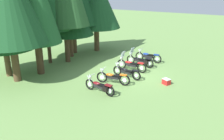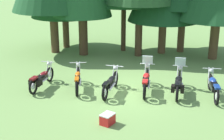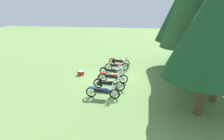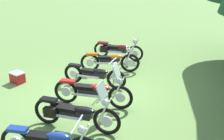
{
  "view_description": "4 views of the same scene",
  "coord_description": "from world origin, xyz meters",
  "px_view_note": "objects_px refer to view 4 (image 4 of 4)",
  "views": [
    {
      "loc": [
        -14.84,
        -7.07,
        6.15
      ],
      "look_at": [
        -0.97,
        0.78,
        0.5
      ],
      "focal_mm": 39.38,
      "sensor_mm": 36.0,
      "label": 1
    },
    {
      "loc": [
        0.86,
        -12.76,
        5.19
      ],
      "look_at": [
        -0.6,
        0.19,
        0.89
      ],
      "focal_mm": 52.62,
      "sensor_mm": 36.0,
      "label": 2
    },
    {
      "loc": [
        13.99,
        2.16,
        5.68
      ],
      "look_at": [
        0.44,
        0.03,
        0.91
      ],
      "focal_mm": 28.95,
      "sensor_mm": 36.0,
      "label": 3
    },
    {
      "loc": [
        8.65,
        2.27,
        4.18
      ],
      "look_at": [
        -0.77,
        0.42,
        0.57
      ],
      "focal_mm": 48.41,
      "sensor_mm": 36.0,
      "label": 4
    }
  ],
  "objects_px": {
    "motorcycle_2": "(95,74)",
    "motorcycle_1": "(110,61)",
    "picnic_cooler": "(17,77)",
    "motorcycle_3": "(94,91)",
    "motorcycle_4": "(74,112)",
    "motorcycle_0": "(117,49)"
  },
  "relations": [
    {
      "from": "motorcycle_3",
      "to": "motorcycle_4",
      "type": "bearing_deg",
      "value": -94.38
    },
    {
      "from": "motorcycle_4",
      "to": "motorcycle_1",
      "type": "bearing_deg",
      "value": 96.05
    },
    {
      "from": "motorcycle_0",
      "to": "picnic_cooler",
      "type": "xyz_separation_m",
      "value": [
        3.24,
        -2.99,
        -0.25
      ]
    },
    {
      "from": "motorcycle_2",
      "to": "motorcycle_3",
      "type": "xyz_separation_m",
      "value": [
        1.45,
        0.34,
        0.06
      ]
    },
    {
      "from": "motorcycle_3",
      "to": "motorcycle_4",
      "type": "distance_m",
      "value": 1.33
    },
    {
      "from": "motorcycle_0",
      "to": "motorcycle_2",
      "type": "distance_m",
      "value": 3.03
    },
    {
      "from": "motorcycle_3",
      "to": "motorcycle_4",
      "type": "relative_size",
      "value": 1.01
    },
    {
      "from": "motorcycle_1",
      "to": "motorcycle_3",
      "type": "xyz_separation_m",
      "value": [
        2.89,
        0.08,
        0.03
      ]
    },
    {
      "from": "motorcycle_1",
      "to": "picnic_cooler",
      "type": "relative_size",
      "value": 3.84
    },
    {
      "from": "motorcycle_3",
      "to": "motorcycle_1",
      "type": "bearing_deg",
      "value": 94.2
    },
    {
      "from": "picnic_cooler",
      "to": "motorcycle_1",
      "type": "bearing_deg",
      "value": 118.67
    },
    {
      "from": "motorcycle_0",
      "to": "motorcycle_3",
      "type": "relative_size",
      "value": 0.92
    },
    {
      "from": "motorcycle_0",
      "to": "motorcycle_4",
      "type": "xyz_separation_m",
      "value": [
        5.8,
        -0.05,
        0.03
      ]
    },
    {
      "from": "motorcycle_1",
      "to": "motorcycle_4",
      "type": "xyz_separation_m",
      "value": [
        4.21,
        -0.08,
        0.02
      ]
    },
    {
      "from": "motorcycle_1",
      "to": "motorcycle_3",
      "type": "relative_size",
      "value": 0.93
    },
    {
      "from": "motorcycle_2",
      "to": "motorcycle_3",
      "type": "height_order",
      "value": "motorcycle_3"
    },
    {
      "from": "motorcycle_2",
      "to": "motorcycle_4",
      "type": "bearing_deg",
      "value": -77.57
    },
    {
      "from": "motorcycle_0",
      "to": "motorcycle_2",
      "type": "xyz_separation_m",
      "value": [
        3.02,
        -0.23,
        -0.01
      ]
    },
    {
      "from": "motorcycle_2",
      "to": "motorcycle_3",
      "type": "relative_size",
      "value": 0.94
    },
    {
      "from": "motorcycle_2",
      "to": "picnic_cooler",
      "type": "relative_size",
      "value": 3.86
    },
    {
      "from": "motorcycle_2",
      "to": "motorcycle_1",
      "type": "bearing_deg",
      "value": 88.47
    },
    {
      "from": "motorcycle_0",
      "to": "motorcycle_1",
      "type": "relative_size",
      "value": 0.99
    }
  ]
}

